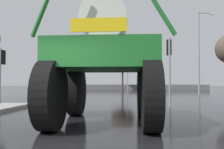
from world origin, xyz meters
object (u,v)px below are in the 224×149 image
oversize_sprayer (106,64)px  traffic_signal_near_right (169,56)px  sedan_ahead (150,88)px  traffic_signal_far_left (154,70)px  bare_tree_far_center (123,61)px  streetlight_far_left (59,62)px  traffic_signal_near_left (2,64)px  traffic_signal_far_right (128,73)px  streetlight_far_right (200,49)px

oversize_sprayer → traffic_signal_near_right: 6.07m
sedan_ahead → traffic_signal_far_left: size_ratio=1.05×
bare_tree_far_center → traffic_signal_far_left: bearing=-58.0°
traffic_signal_far_left → streetlight_far_left: bearing=-168.8°
streetlight_far_left → bare_tree_far_center: streetlight_far_left is taller
traffic_signal_near_right → traffic_signal_far_left: traffic_signal_far_left is taller
traffic_signal_near_left → streetlight_far_left: size_ratio=0.47×
traffic_signal_near_left → traffic_signal_far_right: bearing=71.2°
traffic_signal_near_left → traffic_signal_far_right: 20.61m
traffic_signal_near_left → streetlight_far_right: 19.56m
sedan_ahead → bare_tree_far_center: bearing=9.9°
sedan_ahead → traffic_signal_far_left: bearing=-11.0°
traffic_signal_near_right → traffic_signal_far_left: size_ratio=0.94×
traffic_signal_far_left → streetlight_far_left: (-12.38, -2.46, 1.06)m
streetlight_far_left → sedan_ahead: bearing=-23.5°
traffic_signal_near_left → streetlight_far_right: size_ratio=0.38×
oversize_sprayer → bare_tree_far_center: bare_tree_far_center is taller
traffic_signal_near_right → bare_tree_far_center: (-4.19, 26.99, 2.14)m
traffic_signal_far_left → bare_tree_far_center: size_ratio=0.61×
streetlight_far_right → sedan_ahead: bearing=-171.7°
traffic_signal_far_right → streetlight_far_right: streetlight_far_right is taller
oversize_sprayer → traffic_signal_far_left: oversize_sprayer is taller
streetlight_far_left → traffic_signal_far_right: bearing=15.5°
traffic_signal_far_left → traffic_signal_near_left: bearing=-117.6°
streetlight_far_left → streetlight_far_right: bearing=-14.2°
traffic_signal_near_right → sedan_ahead: bearing=91.9°
sedan_ahead → traffic_signal_far_right: (-2.66, 7.48, 1.89)m
traffic_signal_far_right → streetlight_far_left: 9.30m
streetlight_far_left → oversize_sprayer: bearing=-67.9°
traffic_signal_far_left → streetlight_far_right: streetlight_far_right is taller
traffic_signal_near_left → streetlight_far_left: (-2.21, 17.04, 1.57)m
sedan_ahead → streetlight_far_left: bearing=62.1°
traffic_signal_far_right → bare_tree_far_center: (-1.14, 7.48, 2.29)m
sedan_ahead → traffic_signal_far_right: traffic_signal_far_right is taller
oversize_sprayer → streetlight_far_right: 19.91m
traffic_signal_far_left → oversize_sprayer: bearing=-97.5°
oversize_sprayer → bare_tree_far_center: 32.48m
traffic_signal_near_right → streetlight_far_right: (4.90, 12.81, 2.12)m
traffic_signal_near_right → traffic_signal_far_left: 19.51m
streetlight_far_left → bare_tree_far_center: (7.71, 9.94, 0.89)m
traffic_signal_near_right → traffic_signal_far_right: bearing=98.9°
traffic_signal_far_right → bare_tree_far_center: size_ratio=0.54×
oversize_sprayer → bare_tree_far_center: size_ratio=0.80×
sedan_ahead → traffic_signal_far_right: 8.16m
traffic_signal_far_right → sedan_ahead: bearing=-70.5°
traffic_signal_near_right → traffic_signal_far_right: traffic_signal_near_right is taller
streetlight_far_right → traffic_signal_near_left: bearing=-138.7°
oversize_sprayer → sedan_ahead: oversize_sprayer is taller
traffic_signal_near_left → streetlight_far_right: (14.59, 12.80, 2.44)m
sedan_ahead → oversize_sprayer: bearing=167.8°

